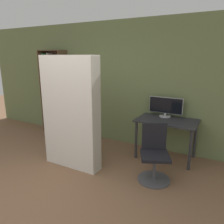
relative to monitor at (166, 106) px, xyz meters
name	(u,v)px	position (x,y,z in m)	size (l,w,h in m)	color
ground_plane	(19,209)	(-1.19, -2.63, -0.99)	(16.00, 16.00, 0.00)	brown
wall_back	(116,84)	(-1.19, 0.16, 0.36)	(8.00, 0.06, 2.70)	#6B7A4C
desk	(167,125)	(0.10, -0.21, -0.32)	(1.13, 0.68, 0.78)	#2D2D33
monitor	(166,106)	(0.00, 0.00, 0.00)	(0.67, 0.23, 0.39)	#B7B7BC
office_chair	(154,158)	(0.14, -1.06, -0.62)	(0.58, 0.58, 0.91)	#4C4C51
bookshelf	(53,90)	(-2.97, 0.00, 0.10)	(0.68, 0.33, 2.10)	brown
mattress_near	(71,113)	(-1.30, -1.32, 0.00)	(1.07, 0.27, 1.98)	silver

